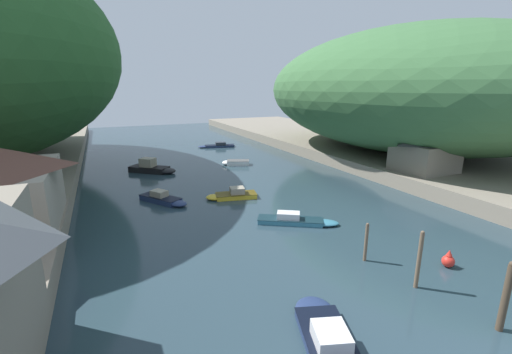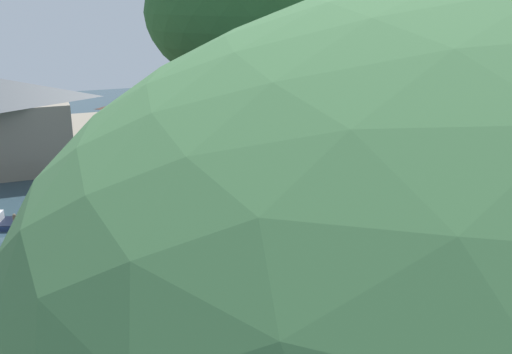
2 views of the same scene
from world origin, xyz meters
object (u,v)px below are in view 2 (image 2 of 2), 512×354
at_px(boathouse_shed, 164,116).
at_px(boat_navy_launch, 446,201).
at_px(channel_buoy_near, 35,279).
at_px(boat_open_rowboat, 266,201).
at_px(boat_small_dinghy, 174,228).
at_px(boat_cabin_cruiser, 0,223).
at_px(boat_yellow_tender, 374,163).
at_px(right_bank_cottage, 368,290).
at_px(person_on_quay, 69,144).
at_px(boat_mid_channel, 252,177).

distance_m(boathouse_shed, boat_navy_launch, 28.68).
bearing_deg(channel_buoy_near, boat_open_rowboat, 112.60).
relative_size(boat_small_dinghy, boat_cabin_cruiser, 1.02).
height_order(boat_cabin_cruiser, channel_buoy_near, channel_buoy_near).
bearing_deg(channel_buoy_near, boat_navy_launch, 93.45).
bearing_deg(boat_yellow_tender, boat_open_rowboat, 62.93).
height_order(boathouse_shed, right_bank_cottage, boathouse_shed).
height_order(boathouse_shed, person_on_quay, boathouse_shed).
relative_size(boathouse_shed, boat_small_dinghy, 1.61).
height_order(right_bank_cottage, person_on_quay, right_bank_cottage).
bearing_deg(right_bank_cottage, boat_small_dinghy, -167.16).
distance_m(boathouse_shed, boat_mid_channel, 12.75).
bearing_deg(right_bank_cottage, boathouse_shed, -179.86).
height_order(right_bank_cottage, boat_small_dinghy, right_bank_cottage).
distance_m(boathouse_shed, boat_open_rowboat, 17.92).
distance_m(right_bank_cottage, boat_yellow_tender, 31.71).
bearing_deg(boat_open_rowboat, boat_navy_launch, -9.84).
bearing_deg(boat_open_rowboat, channel_buoy_near, -145.12).
bearing_deg(person_on_quay, right_bank_cottage, -66.09).
relative_size(right_bank_cottage, boat_open_rowboat, 1.15).
relative_size(boathouse_shed, boat_yellow_tender, 1.67).
xyz_separation_m(boathouse_shed, boat_yellow_tender, (11.63, 17.66, -3.74)).
distance_m(boat_open_rowboat, person_on_quay, 20.91).
height_order(boat_open_rowboat, channel_buoy_near, channel_buoy_near).
relative_size(boathouse_shed, channel_buoy_near, 8.95).
relative_size(channel_buoy_near, person_on_quay, 0.65).
height_order(right_bank_cottage, boat_navy_launch, right_bank_cottage).
xyz_separation_m(boat_yellow_tender, person_on_quay, (-10.36, -27.21, 1.95)).
bearing_deg(boat_mid_channel, boat_open_rowboat, 134.42).
bearing_deg(boathouse_shed, boat_small_dinghy, -11.73).
xyz_separation_m(boathouse_shed, boat_navy_launch, (22.44, 17.42, -3.96)).
relative_size(boat_yellow_tender, boat_mid_channel, 1.13).
xyz_separation_m(boathouse_shed, boat_cabin_cruiser, (14.02, -15.58, -3.96)).
bearing_deg(boat_mid_channel, person_on_quay, 23.36).
height_order(boathouse_shed, boat_yellow_tender, boathouse_shed).
distance_m(boat_small_dinghy, boat_mid_channel, 12.78).
relative_size(boat_navy_launch, boat_mid_channel, 0.78).
xyz_separation_m(boat_small_dinghy, boat_cabin_cruiser, (-5.54, -11.51, 0.04)).
xyz_separation_m(right_bank_cottage, boat_navy_launch, (-15.38, 17.32, -3.57)).
height_order(boat_open_rowboat, boat_navy_launch, boat_open_rowboat).
distance_m(right_bank_cottage, boat_small_dinghy, 19.06).
xyz_separation_m(boat_navy_launch, boat_yellow_tender, (-10.81, 0.24, 0.21)).
bearing_deg(right_bank_cottage, person_on_quay, -165.21).
xyz_separation_m(boat_open_rowboat, boat_navy_launch, (5.43, 13.37, -0.00)).
xyz_separation_m(right_bank_cottage, person_on_quay, (-36.55, -9.65, -1.40)).
relative_size(right_bank_cottage, boat_yellow_tender, 1.00).
relative_size(boat_yellow_tender, channel_buoy_near, 5.35).
bearing_deg(person_on_quay, boat_cabin_cruiser, -106.16).
bearing_deg(boat_yellow_tender, boat_mid_channel, 37.96).
distance_m(boathouse_shed, boat_yellow_tender, 21.47).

